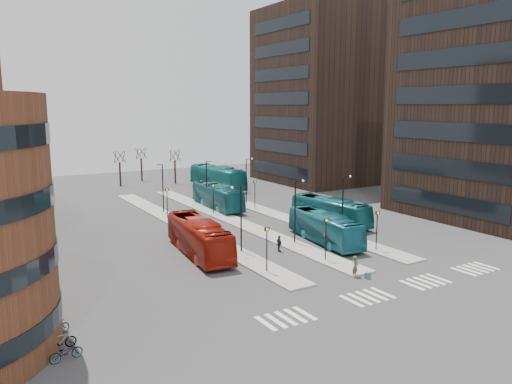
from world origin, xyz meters
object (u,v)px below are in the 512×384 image
commuter_b (279,244)px  commuter_a (214,242)px  teal_bus_d (217,177)px  traveller (355,266)px  suitcase (368,276)px  teal_bus_b (217,196)px  bicycle_far (55,328)px  teal_bus_a (325,227)px  red_bus (199,237)px  commuter_c (325,242)px  bicycle_near (66,352)px  teal_bus_c (330,211)px  bicycle_mid (61,341)px

commuter_b → commuter_a: bearing=61.5°
teal_bus_d → traveller: bearing=-106.5°
suitcase → teal_bus_d: 45.72m
teal_bus_b → bicycle_far: (-24.80, -28.27, -1.13)m
teal_bus_b → traveller: teal_bus_b is taller
commuter_b → bicycle_far: 22.09m
bicycle_far → teal_bus_a: bearing=-91.2°
red_bus → teal_bus_d: size_ratio=0.88×
red_bus → bicycle_far: size_ratio=6.57×
red_bus → commuter_c: bearing=-17.4°
teal_bus_d → commuter_b: bearing=-111.5°
teal_bus_a → traveller: bearing=-107.3°
red_bus → bicycle_near: bearing=-129.1°
commuter_c → teal_bus_a: bearing=162.4°
red_bus → teal_bus_a: bearing=-5.5°
teal_bus_c → commuter_b: size_ratio=7.21×
commuter_a → bicycle_far: size_ratio=0.95×
red_bus → traveller: bearing=-49.5°
red_bus → commuter_a: size_ratio=6.90×
commuter_a → teal_bus_a: bearing=-179.9°
teal_bus_d → commuter_c: bearing=-104.9°
red_bus → teal_bus_b: 20.82m
suitcase → red_bus: bearing=125.1°
red_bus → bicycle_far: red_bus is taller
teal_bus_c → traveller: (-9.78, -15.08, -0.67)m
teal_bus_a → commuter_c: size_ratio=6.94×
red_bus → commuter_a: 1.87m
commuter_c → bicycle_near: commuter_c is taller
commuter_c → teal_bus_b: bearing=-160.6°
commuter_b → teal_bus_a: bearing=-81.6°
teal_bus_a → bicycle_far: 27.55m
bicycle_far → teal_bus_c: bearing=-84.5°
suitcase → red_bus: 15.36m
teal_bus_d → commuter_c: (-7.15, -36.81, -1.07)m
commuter_c → bicycle_near: bearing=-50.3°
teal_bus_c → commuter_b: 12.72m
suitcase → teal_bus_c: teal_bus_c is taller
teal_bus_b → bicycle_far: size_ratio=6.45×
teal_bus_b → commuter_b: size_ratio=7.58×
commuter_c → commuter_a: bearing=-99.7°
teal_bus_b → traveller: size_ratio=6.74×
teal_bus_b → commuter_c: size_ratio=7.41×
traveller → bicycle_near: traveller is taller
commuter_c → bicycle_near: size_ratio=0.88×
teal_bus_d → bicycle_far: bearing=-130.8°
suitcase → bicycle_mid: bearing=-179.6°
traveller → red_bus: bearing=99.4°
teal_bus_b → commuter_a: (-9.09, -17.47, -0.75)m
teal_bus_c → traveller: 17.99m
red_bus → teal_bus_a: (12.35, -2.58, -0.13)m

